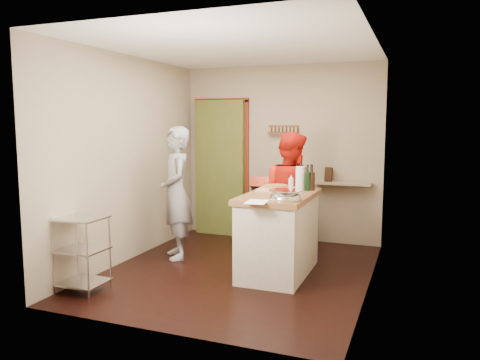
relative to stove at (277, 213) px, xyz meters
The scene contains 10 objects.
floor 1.49m from the stove, 91.94° to the right, with size 3.50×3.50×0.00m, color black.
back_wall 1.03m from the stove, 152.49° to the left, with size 3.00×0.44×2.60m.
left_wall 2.27m from the stove, 137.40° to the right, with size 0.04×3.50×2.60m, color tan.
right_wall 2.20m from the stove, 44.44° to the right, with size 0.04×3.50×2.60m, color tan.
ceiling 2.59m from the stove, 91.94° to the right, with size 3.00×3.50×0.02m, color white.
stove is the anchor object (origin of this frame).
wire_shelving 2.94m from the stove, 116.85° to the right, with size 0.48×0.40×0.80m.
island 1.39m from the stove, 72.29° to the right, with size 0.74×1.42×1.26m.
person_stripe 1.59m from the stove, 131.04° to the right, with size 0.62×0.41×1.71m, color #AFAFB4.
person_red 0.81m from the stove, 59.63° to the right, with size 0.80×0.62×1.64m, color red.
Camera 1 is at (1.96, -5.02, 1.76)m, focal length 35.00 mm.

